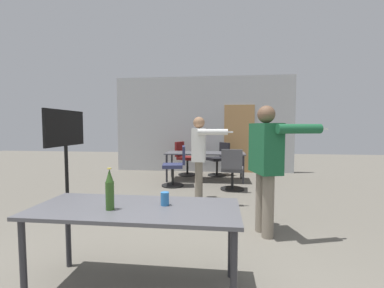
{
  "coord_description": "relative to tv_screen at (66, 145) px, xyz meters",
  "views": [
    {
      "loc": [
        0.55,
        -1.5,
        1.39
      ],
      "look_at": [
        0.07,
        2.78,
        1.1
      ],
      "focal_mm": 24.0,
      "sensor_mm": 36.0,
      "label": 1
    }
  ],
  "objects": [
    {
      "name": "back_wall",
      "position": [
        2.21,
        3.68,
        0.38
      ],
      "size": [
        5.46,
        0.12,
        2.92
      ],
      "color": "#B2B5B7",
      "rests_on": "ground_plane"
    },
    {
      "name": "conference_table_near",
      "position": [
        2.03,
        -2.22,
        -0.41
      ],
      "size": [
        1.72,
        0.7,
        0.73
      ],
      "color": "#4C4C51",
      "rests_on": "ground_plane"
    },
    {
      "name": "conference_table_far",
      "position": [
        2.33,
        2.34,
        -0.4
      ],
      "size": [
        2.01,
        0.8,
        0.73
      ],
      "color": "#4C4C51",
      "rests_on": "ground_plane"
    },
    {
      "name": "tv_screen",
      "position": [
        0.0,
        0.0,
        0.0
      ],
      "size": [
        0.44,
        1.12,
        1.68
      ],
      "rotation": [
        0.0,
        0.0,
        1.57
      ],
      "color": "black",
      "rests_on": "ground_plane"
    },
    {
      "name": "person_near_casual",
      "position": [
        3.31,
        -0.92,
        -0.07
      ],
      "size": [
        0.89,
        0.67,
        1.66
      ],
      "rotation": [
        0.0,
        0.0,
        -1.29
      ],
      "color": "slate",
      "rests_on": "ground_plane"
    },
    {
      "name": "person_center_tall",
      "position": [
        2.34,
        0.45,
        -0.12
      ],
      "size": [
        0.73,
        0.63,
        1.57
      ],
      "rotation": [
        0.0,
        0.0,
        -1.56
      ],
      "color": "slate",
      "rests_on": "ground_plane"
    },
    {
      "name": "office_chair_side_rolled",
      "position": [
        1.69,
        1.62,
        -0.62
      ],
      "size": [
        0.58,
        0.53,
        0.94
      ],
      "rotation": [
        0.0,
        0.0,
        1.72
      ],
      "color": "black",
      "rests_on": "ground_plane"
    },
    {
      "name": "office_chair_far_right",
      "position": [
        2.98,
        1.34,
        -0.64
      ],
      "size": [
        0.52,
        0.57,
        0.92
      ],
      "rotation": [
        0.0,
        0.0,
        6.18
      ],
      "color": "black",
      "rests_on": "ground_plane"
    },
    {
      "name": "office_chair_mid_tucked",
      "position": [
        2.69,
        3.06,
        -0.62
      ],
      "size": [
        0.68,
        0.67,
        0.94
      ],
      "rotation": [
        0.0,
        0.0,
        2.19
      ],
      "color": "black",
      "rests_on": "ground_plane"
    },
    {
      "name": "office_chair_near_pushed",
      "position": [
        1.71,
        3.03,
        -0.61
      ],
      "size": [
        0.65,
        0.61,
        0.95
      ],
      "rotation": [
        0.0,
        0.0,
        4.34
      ],
      "color": "black",
      "rests_on": "ground_plane"
    },
    {
      "name": "beer_bottle",
      "position": [
        1.85,
        -2.31,
        -0.18
      ],
      "size": [
        0.07,
        0.07,
        0.34
      ],
      "color": "#2D511E",
      "rests_on": "conference_table_near"
    },
    {
      "name": "drink_cup",
      "position": [
        2.26,
        -2.15,
        -0.28
      ],
      "size": [
        0.07,
        0.07,
        0.11
      ],
      "color": "#2866A3",
      "rests_on": "conference_table_near"
    }
  ]
}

